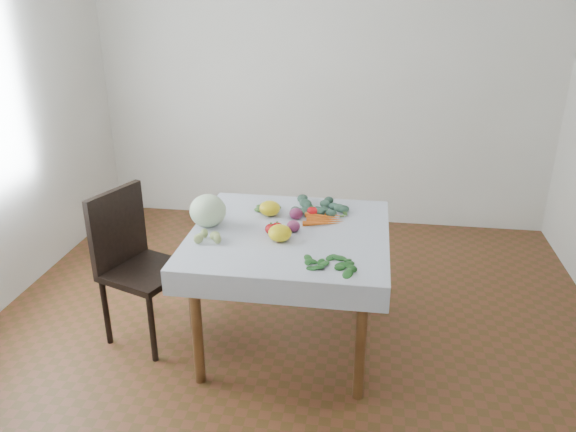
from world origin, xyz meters
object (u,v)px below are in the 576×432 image
object	(u,v)px
heirloom_back	(270,208)
carrot_bunch	(325,219)
chair	(133,256)
cabbage	(208,211)
table	(289,248)

from	to	relation	value
heirloom_back	carrot_bunch	size ratio (longest dim) A/B	0.57
chair	cabbage	bearing A→B (deg)	5.29
table	carrot_bunch	world-z (taller)	carrot_bunch
cabbage	chair	bearing A→B (deg)	-174.71
heirloom_back	carrot_bunch	world-z (taller)	heirloom_back
table	cabbage	distance (m)	0.52
table	cabbage	bearing A→B (deg)	178.95
heirloom_back	chair	bearing A→B (deg)	-162.00
table	chair	bearing A→B (deg)	-177.91
carrot_bunch	table	bearing A→B (deg)	-136.73
table	chair	size ratio (longest dim) A/B	1.05
table	cabbage	size ratio (longest dim) A/B	4.72
chair	carrot_bunch	world-z (taller)	chair
table	carrot_bunch	xyz separation A→B (m)	(0.19, 0.18, 0.12)
heirloom_back	cabbage	bearing A→B (deg)	-146.51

